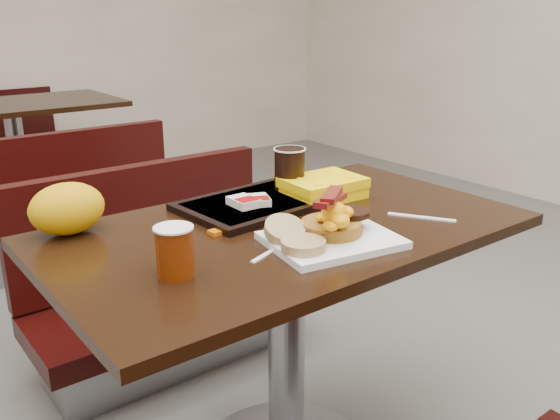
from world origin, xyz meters
TOP-DOWN VIEW (x-y plane):
  - table_near at (0.00, 0.00)m, footprint 1.20×0.70m
  - bench_near_n at (0.00, 0.70)m, footprint 1.00×0.46m
  - table_far at (0.00, 2.60)m, footprint 1.20×0.70m
  - bench_far_s at (0.00, 1.90)m, footprint 1.00×0.46m
  - platter at (0.01, -0.16)m, footprint 0.33×0.28m
  - pancake_stack at (0.02, -0.14)m, footprint 0.19×0.19m
  - sausage_patty at (0.08, -0.14)m, footprint 0.11×0.11m
  - scrambled_eggs at (0.00, -0.17)m, footprint 0.12×0.11m
  - bacon_strips at (0.00, -0.16)m, footprint 0.19×0.16m
  - muffin_bottom at (-0.10, -0.18)m, footprint 0.12×0.12m
  - muffin_top at (-0.09, -0.11)m, footprint 0.11×0.11m
  - coffee_cup_near at (-0.37, -0.10)m, footprint 0.09×0.09m
  - fork at (-0.17, -0.13)m, footprint 0.12×0.06m
  - knife at (0.31, -0.17)m, footprint 0.11×0.16m
  - condiment_syrup at (-0.17, 0.06)m, footprint 0.04×0.03m
  - tray at (0.02, 0.17)m, footprint 0.42×0.31m
  - hashbrown_sleeve_left at (-0.03, 0.15)m, footprint 0.06×0.08m
  - hashbrown_sleeve_right at (0.01, 0.14)m, footprint 0.08×0.09m
  - coffee_cup_far at (0.17, 0.20)m, footprint 0.11×0.11m
  - clamshell at (0.23, 0.12)m, footprint 0.23×0.18m
  - paper_bag at (-0.46, 0.28)m, footprint 0.20×0.17m

SIDE VIEW (x-z plane):
  - bench_near_n at x=0.00m, z-range 0.00..0.72m
  - bench_far_s at x=0.00m, z-range 0.00..0.72m
  - table_near at x=0.00m, z-range 0.00..0.75m
  - table_far at x=0.00m, z-range 0.00..0.75m
  - fork at x=-0.17m, z-range 0.75..0.75m
  - knife at x=0.31m, z-range 0.75..0.75m
  - condiment_syrup at x=-0.17m, z-range 0.75..0.76m
  - platter at x=0.01m, z-range 0.75..0.77m
  - tray at x=0.02m, z-range 0.75..0.77m
  - muffin_bottom at x=-0.10m, z-range 0.77..0.79m
  - hashbrown_sleeve_right at x=0.01m, z-range 0.77..0.79m
  - hashbrown_sleeve_left at x=-0.03m, z-range 0.77..0.79m
  - clamshell at x=0.23m, z-range 0.75..0.81m
  - pancake_stack at x=0.02m, z-range 0.77..0.80m
  - muffin_top at x=-0.09m, z-range 0.76..0.82m
  - coffee_cup_near at x=-0.37m, z-range 0.75..0.86m
  - sausage_patty at x=0.08m, z-range 0.80..0.81m
  - paper_bag at x=-0.46m, z-range 0.75..0.88m
  - scrambled_eggs at x=0.00m, z-range 0.80..0.85m
  - coffee_cup_far at x=0.17m, z-range 0.77..0.89m
  - bacon_strips at x=0.00m, z-range 0.85..0.87m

